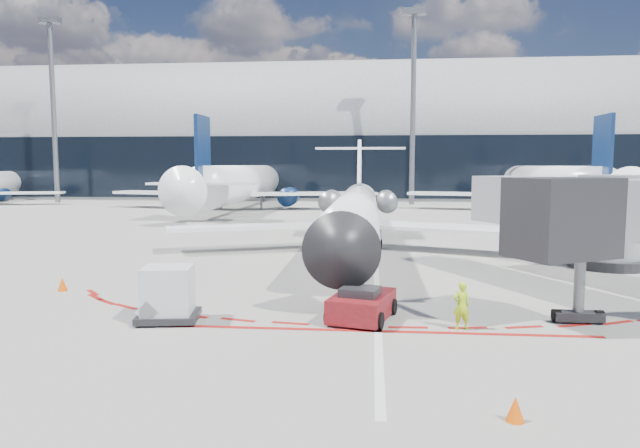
# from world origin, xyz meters

# --- Properties ---
(ground) EXTENTS (260.00, 260.00, 0.00)m
(ground) POSITION_xyz_m (0.00, 0.00, 0.00)
(ground) COLOR slate
(ground) RESTS_ON ground
(apron_centerline) EXTENTS (0.25, 40.00, 0.01)m
(apron_centerline) POSITION_xyz_m (0.00, 2.00, 0.01)
(apron_centerline) COLOR silver
(apron_centerline) RESTS_ON ground
(apron_stop_bar) EXTENTS (14.00, 0.25, 0.01)m
(apron_stop_bar) POSITION_xyz_m (0.00, -11.50, 0.01)
(apron_stop_bar) COLOR maroon
(apron_stop_bar) RESTS_ON ground
(terminal_building) EXTENTS (150.00, 24.15, 24.00)m
(terminal_building) POSITION_xyz_m (0.00, 64.97, 8.52)
(terminal_building) COLOR #989B9E
(terminal_building) RESTS_ON ground
(jet_bridge) EXTENTS (10.03, 15.20, 4.90)m
(jet_bridge) POSITION_xyz_m (9.79, -3.01, 3.01)
(jet_bridge) COLOR gray
(jet_bridge) RESTS_ON ground
(light_mast_west) EXTENTS (0.70, 0.70, 25.00)m
(light_mast_west) POSITION_xyz_m (-45.00, 48.00, 12.50)
(light_mast_west) COLOR slate
(light_mast_west) RESTS_ON ground
(light_mast_centre) EXTENTS (0.70, 0.70, 25.00)m
(light_mast_centre) POSITION_xyz_m (5.00, 48.00, 12.50)
(light_mast_centre) COLOR slate
(light_mast_centre) RESTS_ON ground
(regional_jet) EXTENTS (23.53, 29.01, 7.27)m
(regional_jet) POSITION_xyz_m (-1.26, 5.09, 2.43)
(regional_jet) COLOR white
(regional_jet) RESTS_ON ground
(pushback_tug) EXTENTS (2.52, 4.62, 1.18)m
(pushback_tug) POSITION_xyz_m (-0.55, -10.12, 0.52)
(pushback_tug) COLOR #560C11
(pushback_tug) RESTS_ON ground
(ramp_worker) EXTENTS (0.65, 0.51, 1.57)m
(ramp_worker) POSITION_xyz_m (2.68, -11.02, 0.78)
(ramp_worker) COLOR #A7DA17
(ramp_worker) RESTS_ON ground
(uld_container) EXTENTS (2.24, 1.99, 1.89)m
(uld_container) POSITION_xyz_m (-7.11, -10.95, 0.93)
(uld_container) COLOR black
(uld_container) RESTS_ON ground
(safety_cone_left) EXTENTS (0.41, 0.41, 0.57)m
(safety_cone_left) POSITION_xyz_m (-13.27, -6.81, 0.29)
(safety_cone_left) COLOR #EA5004
(safety_cone_left) RESTS_ON ground
(safety_cone_right) EXTENTS (0.39, 0.39, 0.54)m
(safety_cone_right) POSITION_xyz_m (2.78, -17.72, 0.27)
(safety_cone_right) COLOR #EA5004
(safety_cone_right) RESTS_ON ground
(bg_airliner_1) EXTENTS (38.06, 40.29, 12.31)m
(bg_airliner_1) POSITION_xyz_m (-15.97, 38.86, 6.16)
(bg_airliner_1) COLOR white
(bg_airliner_1) RESTS_ON ground
(bg_airliner_2) EXTENTS (37.68, 39.90, 12.19)m
(bg_airliner_2) POSITION_xyz_m (20.13, 39.80, 6.10)
(bg_airliner_2) COLOR white
(bg_airliner_2) RESTS_ON ground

